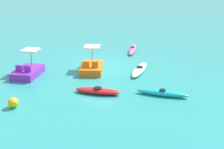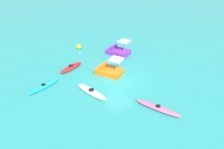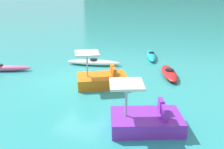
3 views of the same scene
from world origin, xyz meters
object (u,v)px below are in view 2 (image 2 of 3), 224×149
(kayak_cyan, at_px, (44,86))
(pedal_boat_orange, at_px, (109,71))
(kayak_pink, at_px, (158,108))
(kayak_red, at_px, (71,67))
(buoy_yellow, at_px, (79,47))
(kayak_white, at_px, (91,92))
(pedal_boat_purple, at_px, (118,51))

(kayak_cyan, relative_size, pedal_boat_orange, 1.07)
(kayak_pink, xyz_separation_m, kayak_red, (9.17, 2.50, 0.00))
(kayak_pink, relative_size, buoy_yellow, 6.29)
(kayak_red, distance_m, pedal_boat_orange, 3.83)
(kayak_white, xyz_separation_m, buoy_yellow, (8.42, -3.22, 0.11))
(kayak_red, height_order, pedal_boat_purple, pedal_boat_purple)
(kayak_pink, xyz_separation_m, kayak_cyan, (7.45, 5.83, 0.00))
(kayak_white, bearing_deg, kayak_cyan, 44.70)
(kayak_white, distance_m, pedal_boat_orange, 3.44)
(kayak_white, height_order, kayak_red, same)
(kayak_pink, height_order, kayak_cyan, same)
(kayak_red, bearing_deg, buoy_yellow, -36.50)
(kayak_white, height_order, kayak_cyan, same)
(kayak_pink, bearing_deg, buoy_yellow, -1.26)
(kayak_cyan, bearing_deg, buoy_yellow, -48.13)
(pedal_boat_purple, height_order, buoy_yellow, pedal_boat_purple)
(kayak_pink, relative_size, pedal_boat_orange, 1.23)
(kayak_red, height_order, kayak_cyan, same)
(kayak_white, height_order, buoy_yellow, buoy_yellow)
(kayak_pink, bearing_deg, kayak_cyan, 38.06)
(kayak_cyan, height_order, pedal_boat_purple, pedal_boat_purple)
(kayak_pink, distance_m, pedal_boat_orange, 6.29)
(kayak_white, distance_m, pedal_boat_purple, 7.77)
(pedal_boat_purple, distance_m, buoy_yellow, 4.70)
(pedal_boat_purple, bearing_deg, pedal_boat_orange, 132.85)
(kayak_white, xyz_separation_m, kayak_cyan, (2.93, 2.90, -0.00))
(pedal_boat_orange, xyz_separation_m, buoy_yellow, (6.65, -0.27, -0.06))
(pedal_boat_purple, xyz_separation_m, buoy_yellow, (3.67, 2.94, -0.06))
(pedal_boat_purple, bearing_deg, kayak_white, 127.66)
(pedal_boat_orange, bearing_deg, kayak_cyan, 78.75)
(kayak_pink, xyz_separation_m, pedal_boat_orange, (6.29, -0.01, 0.17))
(pedal_boat_purple, bearing_deg, kayak_pink, 160.83)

